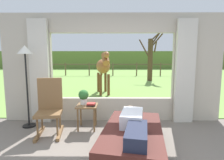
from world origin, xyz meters
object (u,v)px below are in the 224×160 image
at_px(reclining_person, 133,123).
at_px(rocking_chair, 50,107).
at_px(floor_lamp_left, 25,62).
at_px(pasture_tree, 150,57).
at_px(recliner_sofa, 133,140).
at_px(horse, 103,67).
at_px(book_stack, 91,104).
at_px(side_table, 87,109).
at_px(potted_plant, 84,96).

relative_size(reclining_person, rocking_chair, 1.28).
xyz_separation_m(floor_lamp_left, pasture_tree, (4.31, 7.82, 0.10)).
height_order(floor_lamp_left, pasture_tree, pasture_tree).
distance_m(recliner_sofa, horse, 4.77).
relative_size(book_stack, horse, 0.10).
xyz_separation_m(recliner_sofa, rocking_chair, (-1.60, 0.76, 0.33)).
bearing_deg(book_stack, horse, 89.11).
height_order(side_table, horse, horse).
bearing_deg(recliner_sofa, floor_lamp_left, 164.11).
bearing_deg(floor_lamp_left, recliner_sofa, -26.49).
distance_m(side_table, floor_lamp_left, 1.67).
relative_size(side_table, pasture_tree, 0.16).
xyz_separation_m(reclining_person, horse, (-0.72, 4.67, 0.63)).
height_order(rocking_chair, horse, horse).
distance_m(rocking_chair, pasture_tree, 9.01).
bearing_deg(side_table, rocking_chair, -162.25).
xyz_separation_m(horse, pasture_tree, (2.84, 4.29, 0.38)).
bearing_deg(reclining_person, horse, 109.38).
xyz_separation_m(reclining_person, side_table, (-0.88, 1.04, -0.10)).
bearing_deg(side_table, potted_plant, 143.13).
bearing_deg(rocking_chair, floor_lamp_left, 141.82).
distance_m(recliner_sofa, side_table, 1.34).
bearing_deg(side_table, book_stack, -33.48).
height_order(rocking_chair, side_table, rocking_chair).
height_order(recliner_sofa, book_stack, book_stack).
relative_size(recliner_sofa, reclining_person, 1.28).
bearing_deg(reclining_person, potted_plant, 141.67).
relative_size(rocking_chair, pasture_tree, 0.35).
bearing_deg(rocking_chair, recliner_sofa, -34.32).
height_order(recliner_sofa, rocking_chair, rocking_chair).
bearing_deg(reclining_person, floor_lamp_left, 163.09).
bearing_deg(horse, recliner_sofa, 87.94).
relative_size(recliner_sofa, floor_lamp_left, 1.03).
height_order(recliner_sofa, floor_lamp_left, floor_lamp_left).
relative_size(recliner_sofa, book_stack, 9.82).
relative_size(side_table, horse, 0.29).
bearing_deg(side_table, floor_lamp_left, 175.38).
xyz_separation_m(rocking_chair, book_stack, (0.82, 0.17, 0.01)).
distance_m(side_table, potted_plant, 0.29).
bearing_deg(recliner_sofa, pasture_tree, 87.26).
relative_size(potted_plant, horse, 0.18).
relative_size(recliner_sofa, pasture_tree, 0.58).
distance_m(floor_lamp_left, pasture_tree, 8.93).
height_order(rocking_chair, potted_plant, rocking_chair).
bearing_deg(book_stack, rocking_chair, -168.53).
bearing_deg(pasture_tree, reclining_person, -103.27).
bearing_deg(rocking_chair, horse, 68.35).
relative_size(reclining_person, pasture_tree, 0.45).
bearing_deg(pasture_tree, recliner_sofa, -103.34).
relative_size(recliner_sofa, rocking_chair, 1.64).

